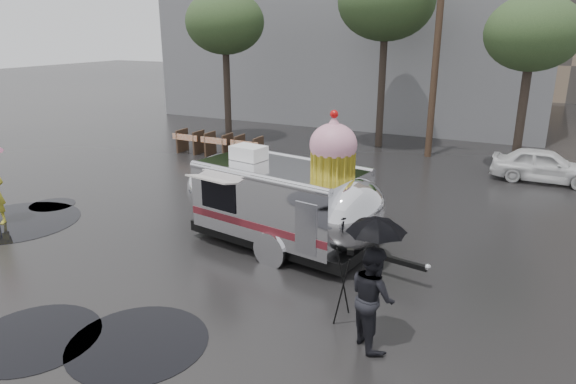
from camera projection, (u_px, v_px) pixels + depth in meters
The scene contains 12 objects.
ground at pixel (174, 280), 11.25m from camera, with size 120.00×120.00×0.00m, color black.
puddles at pixel (83, 283), 11.10m from camera, with size 15.03×7.03×0.01m.
grey_building at pixel (365, 7), 31.40m from camera, with size 22.00×12.00×13.00m, color slate.
utility_pole at pixel (437, 45), 20.69m from camera, with size 1.60×0.28×9.00m.
tree_left at pixel (225, 23), 23.63m from camera, with size 3.64×3.64×6.95m.
tree_mid at pixel (386, 2), 22.08m from camera, with size 4.20×4.20×8.03m.
tree_right at pixel (533, 34), 18.21m from camera, with size 3.36×3.36×6.42m.
barricade_row at pixel (218, 144), 21.94m from camera, with size 4.30×0.80×1.00m.
airstream_trailer at pixel (283, 199), 12.59m from camera, with size 6.72×2.94×3.65m.
person_right at pixel (372, 297), 8.71m from camera, with size 0.88×0.49×1.84m, color black.
umbrella_black at pixel (376, 240), 8.39m from camera, with size 1.22×1.22×2.38m.
tripod at pixel (349, 279), 9.42m from camera, with size 0.60×0.59×1.49m.
Camera 1 is at (6.78, -7.93, 5.28)m, focal length 32.00 mm.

